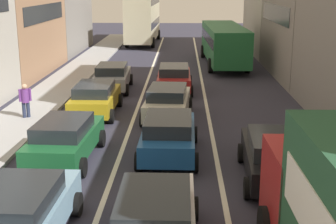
# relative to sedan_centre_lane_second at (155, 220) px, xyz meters

# --- Properties ---
(sidewalk_left) EXTENTS (2.60, 64.00, 0.14)m
(sidewalk_left) POSITION_rel_sedan_centre_lane_second_xyz_m (-6.59, 14.31, -0.73)
(sidewalk_left) COLOR #A3A3A3
(sidewalk_left) RESTS_ON ground
(lane_stripe_left) EXTENTS (0.16, 60.00, 0.01)m
(lane_stripe_left) POSITION_rel_sedan_centre_lane_second_xyz_m (-1.59, 14.31, -0.79)
(lane_stripe_left) COLOR silver
(lane_stripe_left) RESTS_ON ground
(lane_stripe_right) EXTENTS (0.16, 60.00, 0.01)m
(lane_stripe_right) POSITION_rel_sedan_centre_lane_second_xyz_m (1.81, 14.31, -0.79)
(lane_stripe_right) COLOR silver
(lane_stripe_right) RESTS_ON ground
(sedan_centre_lane_second) EXTENTS (2.06, 4.30, 1.49)m
(sedan_centre_lane_second) POSITION_rel_sedan_centre_lane_second_xyz_m (0.00, 0.00, 0.00)
(sedan_centre_lane_second) COLOR silver
(sedan_centre_lane_second) RESTS_ON ground
(wagon_left_lane_second) EXTENTS (2.14, 4.34, 1.49)m
(wagon_left_lane_second) POSITION_rel_sedan_centre_lane_second_xyz_m (-3.10, 0.19, 0.00)
(wagon_left_lane_second) COLOR #759EB7
(wagon_left_lane_second) RESTS_ON ground
(hatchback_centre_lane_third) EXTENTS (2.11, 4.32, 1.49)m
(hatchback_centre_lane_third) POSITION_rel_sedan_centre_lane_second_xyz_m (0.13, 6.25, 0.00)
(hatchback_centre_lane_third) COLOR #194C8C
(hatchback_centre_lane_third) RESTS_ON ground
(sedan_left_lane_third) EXTENTS (2.21, 4.37, 1.49)m
(sedan_left_lane_third) POSITION_rel_sedan_centre_lane_second_xyz_m (-3.40, 5.72, 0.00)
(sedan_left_lane_third) COLOR #19592D
(sedan_left_lane_third) RESTS_ON ground
(coupe_centre_lane_fourth) EXTENTS (2.28, 4.40, 1.49)m
(coupe_centre_lane_fourth) POSITION_rel_sedan_centre_lane_second_xyz_m (-0.06, 11.11, 0.00)
(coupe_centre_lane_fourth) COLOR beige
(coupe_centre_lane_fourth) RESTS_ON ground
(sedan_left_lane_fourth) EXTENTS (2.06, 4.30, 1.49)m
(sedan_left_lane_fourth) POSITION_rel_sedan_centre_lane_second_xyz_m (-3.42, 11.68, 0.00)
(sedan_left_lane_fourth) COLOR #B29319
(sedan_left_lane_fourth) RESTS_ON ground
(sedan_centre_lane_fifth) EXTENTS (2.09, 4.32, 1.49)m
(sedan_centre_lane_fifth) POSITION_rel_sedan_centre_lane_second_xyz_m (0.12, 16.73, 0.00)
(sedan_centre_lane_fifth) COLOR #A51E1E
(sedan_centre_lane_fifth) RESTS_ON ground
(sedan_left_lane_fifth) EXTENTS (2.17, 4.35, 1.49)m
(sedan_left_lane_fifth) POSITION_rel_sedan_centre_lane_second_xyz_m (-3.39, 16.99, 0.00)
(sedan_left_lane_fifth) COLOR gray
(sedan_left_lane_fifth) RESTS_ON ground
(sedan_right_lane_behind_truck) EXTENTS (2.25, 4.39, 1.49)m
(sedan_right_lane_behind_truck) POSITION_rel_sedan_centre_lane_second_xyz_m (3.47, 4.21, 0.00)
(sedan_right_lane_behind_truck) COLOR black
(sedan_right_lane_behind_truck) RESTS_ON ground
(bus_mid_queue_primary) EXTENTS (3.07, 10.58, 2.90)m
(bus_mid_queue_primary) POSITION_rel_sedan_centre_lane_second_xyz_m (3.63, 25.78, 0.96)
(bus_mid_queue_primary) COLOR #1E6033
(bus_mid_queue_primary) RESTS_ON ground
(bus_far_queue_secondary) EXTENTS (3.00, 10.56, 5.06)m
(bus_far_queue_secondary) POSITION_rel_sedan_centre_lane_second_xyz_m (-3.38, 38.73, 2.03)
(bus_far_queue_secondary) COLOR #BFB793
(bus_far_queue_secondary) RESTS_ON ground
(pedestrian_near_kerb) EXTENTS (0.49, 0.34, 1.66)m
(pedestrian_near_kerb) POSITION_rel_sedan_centre_lane_second_xyz_m (-6.33, 10.64, 0.15)
(pedestrian_near_kerb) COLOR #262D47
(pedestrian_near_kerb) RESTS_ON ground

